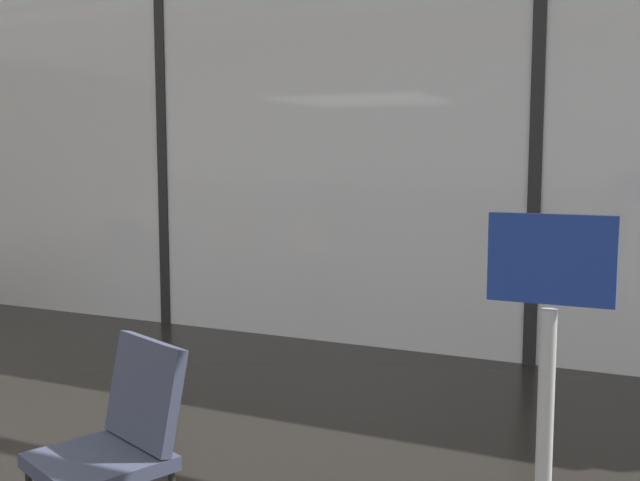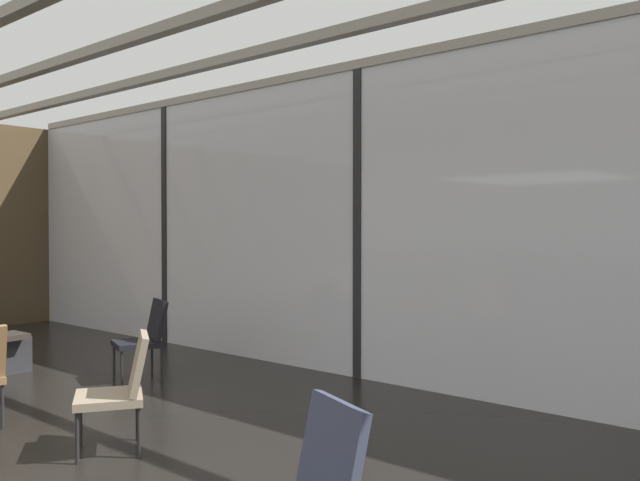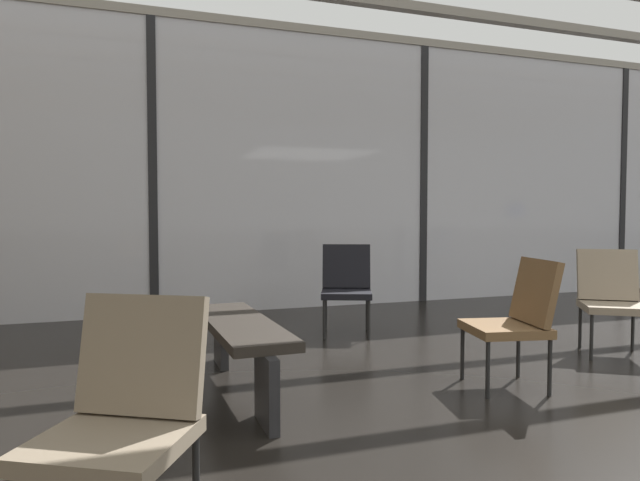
% 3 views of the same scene
% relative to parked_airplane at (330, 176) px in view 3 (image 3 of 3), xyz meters
% --- Properties ---
extents(glass_curtain_wall, '(14.00, 0.08, 3.42)m').
position_rel_parked_airplane_xyz_m(glass_curtain_wall, '(-0.45, -4.87, -0.31)').
color(glass_curtain_wall, silver).
rests_on(glass_curtain_wall, ground).
extents(window_mullion_0, '(0.10, 0.12, 3.42)m').
position_rel_parked_airplane_xyz_m(window_mullion_0, '(-3.95, -4.87, -0.31)').
color(window_mullion_0, black).
rests_on(window_mullion_0, ground).
extents(window_mullion_1, '(0.10, 0.12, 3.42)m').
position_rel_parked_airplane_xyz_m(window_mullion_1, '(-0.45, -4.87, -0.31)').
color(window_mullion_1, black).
rests_on(window_mullion_1, ground).
extents(window_mullion_2, '(0.10, 0.12, 3.42)m').
position_rel_parked_airplane_xyz_m(window_mullion_2, '(3.05, -4.87, -0.31)').
color(window_mullion_2, black).
rests_on(window_mullion_2, ground).
extents(parked_airplane, '(12.59, 4.04, 4.04)m').
position_rel_parked_airplane_xyz_m(parked_airplane, '(0.00, 0.00, 0.00)').
color(parked_airplane, silver).
rests_on(parked_airplane, ground).
extents(lounge_chair_0, '(0.61, 0.58, 0.87)m').
position_rel_parked_airplane_xyz_m(lounge_chair_0, '(-1.74, -8.47, -1.53)').
color(lounge_chair_0, brown).
rests_on(lounge_chair_0, ground).
extents(lounge_chair_1, '(0.64, 0.66, 0.87)m').
position_rel_parked_airplane_xyz_m(lounge_chair_1, '(-2.19, -6.47, -1.53)').
color(lounge_chair_1, black).
rests_on(lounge_chair_1, ground).
extents(lounge_chair_5, '(0.69, 0.70, 0.87)m').
position_rel_parked_airplane_xyz_m(lounge_chair_5, '(-0.37, -7.94, -1.53)').
color(lounge_chair_5, '#7F705B').
rests_on(lounge_chair_5, ground).
extents(lounge_chair_6, '(0.68, 0.69, 0.87)m').
position_rel_parked_airplane_xyz_m(lounge_chair_6, '(-4.24, -9.52, -1.53)').
color(lounge_chair_6, '#7F705B').
rests_on(lounge_chair_6, ground).
extents(waiting_bench, '(0.44, 1.70, 0.47)m').
position_rel_parked_airplane_xyz_m(waiting_bench, '(-3.53, -7.93, -1.66)').
color(waiting_bench, '#28231E').
rests_on(waiting_bench, ground).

